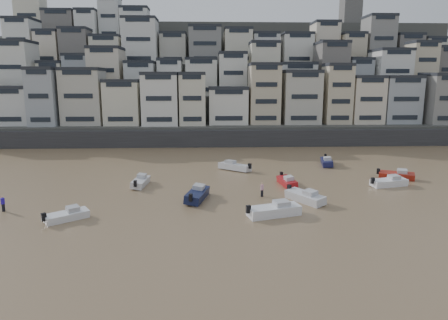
{
  "coord_description": "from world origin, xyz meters",
  "views": [
    {
      "loc": [
        6.65,
        -19.03,
        13.82
      ],
      "look_at": [
        8.71,
        30.0,
        4.0
      ],
      "focal_mm": 32.0,
      "sensor_mm": 36.0,
      "label": 1
    }
  ],
  "objects_px": {
    "boat_g": "(397,174)",
    "boat_h": "(235,165)",
    "person_blue": "(3,204)",
    "boat_c": "(197,193)",
    "boat_d": "(389,181)",
    "boat_j": "(67,214)",
    "boat_a": "(274,208)",
    "boat_b": "(305,195)",
    "boat_i": "(327,161)",
    "boat_f": "(141,181)",
    "person_pink": "(262,190)",
    "boat_e": "(287,180)"
  },
  "relations": [
    {
      "from": "boat_g",
      "to": "boat_h",
      "type": "distance_m",
      "value": 23.6
    },
    {
      "from": "person_blue",
      "to": "boat_c",
      "type": "bearing_deg",
      "value": 9.45
    },
    {
      "from": "boat_h",
      "to": "boat_d",
      "type": "bearing_deg",
      "value": -170.72
    },
    {
      "from": "boat_j",
      "to": "person_blue",
      "type": "relative_size",
      "value": 2.66
    },
    {
      "from": "boat_a",
      "to": "boat_h",
      "type": "relative_size",
      "value": 1.06
    },
    {
      "from": "boat_b",
      "to": "boat_d",
      "type": "relative_size",
      "value": 1.04
    },
    {
      "from": "boat_i",
      "to": "person_blue",
      "type": "relative_size",
      "value": 3.2
    },
    {
      "from": "boat_f",
      "to": "boat_j",
      "type": "relative_size",
      "value": 1.12
    },
    {
      "from": "boat_g",
      "to": "boat_i",
      "type": "bearing_deg",
      "value": 148.67
    },
    {
      "from": "boat_a",
      "to": "boat_d",
      "type": "relative_size",
      "value": 1.13
    },
    {
      "from": "person_blue",
      "to": "person_pink",
      "type": "distance_m",
      "value": 28.82
    },
    {
      "from": "boat_g",
      "to": "boat_i",
      "type": "height_order",
      "value": "boat_i"
    },
    {
      "from": "boat_f",
      "to": "boat_i",
      "type": "relative_size",
      "value": 0.93
    },
    {
      "from": "boat_h",
      "to": "boat_i",
      "type": "relative_size",
      "value": 1.04
    },
    {
      "from": "boat_a",
      "to": "boat_e",
      "type": "xyz_separation_m",
      "value": [
        3.74,
        12.1,
        -0.15
      ]
    },
    {
      "from": "boat_d",
      "to": "boat_j",
      "type": "height_order",
      "value": "boat_d"
    },
    {
      "from": "person_pink",
      "to": "boat_b",
      "type": "bearing_deg",
      "value": -25.92
    },
    {
      "from": "boat_a",
      "to": "person_blue",
      "type": "relative_size",
      "value": 3.53
    },
    {
      "from": "boat_e",
      "to": "boat_a",
      "type": "bearing_deg",
      "value": -24.98
    },
    {
      "from": "boat_a",
      "to": "person_pink",
      "type": "distance_m",
      "value": 7.06
    },
    {
      "from": "boat_h",
      "to": "person_blue",
      "type": "distance_m",
      "value": 32.3
    },
    {
      "from": "boat_j",
      "to": "person_blue",
      "type": "height_order",
      "value": "person_blue"
    },
    {
      "from": "boat_c",
      "to": "boat_h",
      "type": "relative_size",
      "value": 1.04
    },
    {
      "from": "boat_f",
      "to": "person_pink",
      "type": "relative_size",
      "value": 2.98
    },
    {
      "from": "boat_d",
      "to": "boat_a",
      "type": "bearing_deg",
      "value": -161.09
    },
    {
      "from": "boat_i",
      "to": "boat_j",
      "type": "distance_m",
      "value": 42.31
    },
    {
      "from": "boat_b",
      "to": "person_pink",
      "type": "relative_size",
      "value": 3.26
    },
    {
      "from": "boat_c",
      "to": "boat_d",
      "type": "xyz_separation_m",
      "value": [
        25.31,
        5.0,
        -0.08
      ]
    },
    {
      "from": "boat_c",
      "to": "boat_h",
      "type": "xyz_separation_m",
      "value": [
        5.48,
        15.47,
        -0.03
      ]
    },
    {
      "from": "boat_c",
      "to": "boat_g",
      "type": "relative_size",
      "value": 1.16
    },
    {
      "from": "boat_d",
      "to": "boat_j",
      "type": "distance_m",
      "value": 39.93
    },
    {
      "from": "person_pink",
      "to": "boat_g",
      "type": "bearing_deg",
      "value": 21.28
    },
    {
      "from": "boat_b",
      "to": "boat_j",
      "type": "height_order",
      "value": "boat_b"
    },
    {
      "from": "boat_e",
      "to": "person_blue",
      "type": "relative_size",
      "value": 2.9
    },
    {
      "from": "boat_f",
      "to": "boat_i",
      "type": "height_order",
      "value": "boat_i"
    },
    {
      "from": "boat_g",
      "to": "boat_c",
      "type": "bearing_deg",
      "value": -139.76
    },
    {
      "from": "person_pink",
      "to": "boat_h",
      "type": "bearing_deg",
      "value": 99.02
    },
    {
      "from": "boat_j",
      "to": "person_blue",
      "type": "bearing_deg",
      "value": 119.98
    },
    {
      "from": "boat_e",
      "to": "boat_i",
      "type": "relative_size",
      "value": 0.91
    },
    {
      "from": "boat_e",
      "to": "boat_i",
      "type": "height_order",
      "value": "boat_i"
    },
    {
      "from": "boat_a",
      "to": "boat_j",
      "type": "bearing_deg",
      "value": 163.88
    },
    {
      "from": "boat_d",
      "to": "person_pink",
      "type": "distance_m",
      "value": 17.99
    },
    {
      "from": "boat_j",
      "to": "boat_b",
      "type": "bearing_deg",
      "value": -26.28
    },
    {
      "from": "boat_e",
      "to": "boat_g",
      "type": "xyz_separation_m",
      "value": [
        16.3,
        2.87,
        0.02
      ]
    },
    {
      "from": "boat_h",
      "to": "person_pink",
      "type": "xyz_separation_m",
      "value": [
        2.31,
        -14.56,
        0.08
      ]
    },
    {
      "from": "boat_f",
      "to": "boat_i",
      "type": "bearing_deg",
      "value": -61.39
    },
    {
      "from": "boat_a",
      "to": "boat_g",
      "type": "xyz_separation_m",
      "value": [
        20.04,
        14.97,
        -0.13
      ]
    },
    {
      "from": "boat_j",
      "to": "boat_f",
      "type": "bearing_deg",
      "value": 30.68
    },
    {
      "from": "boat_c",
      "to": "person_pink",
      "type": "distance_m",
      "value": 7.85
    },
    {
      "from": "boat_e",
      "to": "boat_j",
      "type": "xyz_separation_m",
      "value": [
        -24.74,
        -12.57,
        -0.06
      ]
    }
  ]
}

